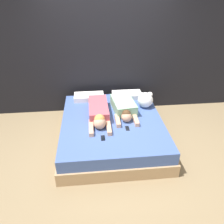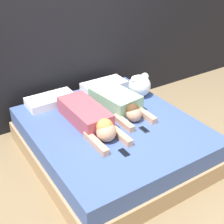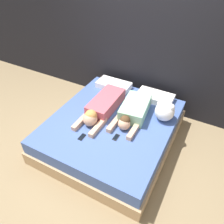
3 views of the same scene
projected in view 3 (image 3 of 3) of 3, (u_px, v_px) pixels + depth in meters
The scene contains 10 objects.
ground_plane at pixel (112, 140), 3.55m from camera, with size 12.00×12.00×0.00m, color #7F6B4C.
wall_back at pixel (146, 38), 3.52m from camera, with size 12.00×0.06×2.60m.
bed at pixel (112, 130), 3.42m from camera, with size 1.79×2.03×0.44m.
pillow_head_left at pixel (114, 85), 3.93m from camera, with size 0.60×0.31×0.10m.
pillow_head_right at pixel (155, 97), 3.64m from camera, with size 0.60×0.31×0.10m.
person_left at pixel (102, 107), 3.36m from camera, with size 0.35×1.07×0.24m.
person_right at pixel (133, 111), 3.27m from camera, with size 0.44×0.90×0.21m.
cell_phone_left at pixel (82, 137), 2.99m from camera, with size 0.06×0.13×0.01m.
cell_phone_right at pixel (116, 137), 2.99m from camera, with size 0.06×0.13×0.01m.
plush_toy at pixel (165, 111), 3.19m from camera, with size 0.29×0.29×0.30m.
Camera 3 is at (1.16, -2.17, 2.60)m, focal length 35.00 mm.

